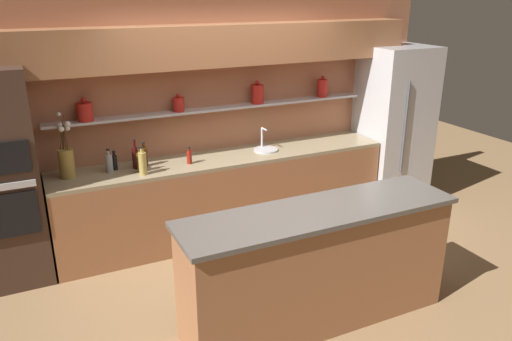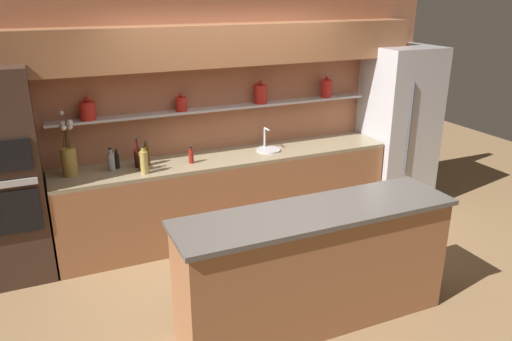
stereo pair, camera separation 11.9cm
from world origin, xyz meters
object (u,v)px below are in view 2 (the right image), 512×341
bottle_wine_5 (138,156)px  refrigerator (398,128)px  bottle_spirit_0 (144,162)px  bottle_sauce_6 (191,156)px  sink_fixture (268,148)px  bottle_spirit_2 (146,155)px  bottle_sauce_3 (117,160)px  bottle_spirit_4 (111,161)px  bottle_oil_1 (142,161)px  flower_vase (69,158)px  oven_tower (3,177)px

bottle_wine_5 → refrigerator: bearing=-1.4°
bottle_spirit_0 → bottle_sauce_6: (0.51, 0.12, -0.04)m
sink_fixture → bottle_spirit_2: bearing=177.8°
refrigerator → bottle_sauce_3: (-3.43, 0.13, 0.00)m
bottle_sauce_6 → bottle_spirit_4: bearing=172.9°
bottle_oil_1 → bottle_spirit_4: bottle_oil_1 is taller
flower_vase → bottle_oil_1: flower_vase is taller
bottle_sauce_3 → bottle_spirit_0: bearing=-50.3°
refrigerator → bottle_wine_5: size_ratio=6.43×
sink_fixture → bottle_spirit_0: (-1.43, -0.19, 0.09)m
oven_tower → flower_vase: bearing=6.5°
oven_tower → flower_vase: 0.60m
bottle_sauce_3 → bottle_spirit_2: bearing=-5.5°
sink_fixture → bottle_spirit_4: sink_fixture is taller
bottle_sauce_3 → bottle_spirit_4: (-0.06, -0.05, 0.01)m
bottle_sauce_6 → refrigerator: bearing=0.4°
refrigerator → sink_fixture: refrigerator is taller
oven_tower → bottle_sauce_6: oven_tower is taller
refrigerator → oven_tower: (-4.47, 0.04, 0.01)m
sink_fixture → bottle_wine_5: 1.46m
flower_vase → bottle_sauce_3: bearing=3.4°
oven_tower → bottle_wine_5: bearing=1.8°
sink_fixture → bottle_sauce_3: 1.66m
refrigerator → bottle_oil_1: bearing=-179.2°
bottle_spirit_0 → bottle_sauce_3: 0.35m
flower_vase → bottle_sauce_3: (0.45, 0.03, -0.10)m
oven_tower → flower_vase: size_ratio=3.19×
bottle_sauce_3 → oven_tower: bearing=-174.8°
bottle_oil_1 → flower_vase: bearing=167.6°
bottle_sauce_3 → bottle_sauce_6: size_ratio=1.09×
bottle_sauce_3 → refrigerator: bearing=-2.2°
sink_fixture → flower_vase: bearing=178.5°
refrigerator → bottle_spirit_2: size_ratio=7.73×
bottle_oil_1 → bottle_sauce_6: bottle_oil_1 is taller
bottle_sauce_6 → sink_fixture: bearing=4.1°
bottle_spirit_0 → bottle_spirit_4: (-0.28, 0.22, -0.02)m
bottle_spirit_2 → flower_vase: bearing=179.9°
bottle_spirit_0 → bottle_spirit_4: bottle_spirit_0 is taller
sink_fixture → bottle_spirit_2: size_ratio=1.05×
bottle_spirit_2 → bottle_wine_5: (-0.09, -0.03, 0.01)m
flower_vase → bottle_sauce_3: 0.46m
bottle_wine_5 → bottle_spirit_4: bearing=178.6°
bottle_sauce_3 → bottle_wine_5: size_ratio=0.63×
sink_fixture → bottle_oil_1: 1.44m
bottle_oil_1 → bottle_spirit_2: (0.08, 0.15, 0.00)m
oven_tower → sink_fixture: bearing=0.3°
bottle_spirit_4 → bottle_spirit_0: bearing=-37.6°
bottle_spirit_0 → bottle_sauce_3: bearing=129.7°
bottle_sauce_6 → bottle_spirit_0: bearing=-167.0°
bottle_spirit_0 → bottle_sauce_6: bearing=13.0°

